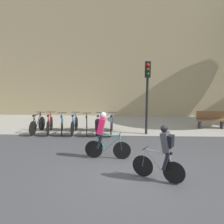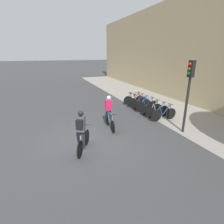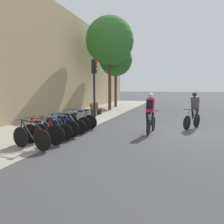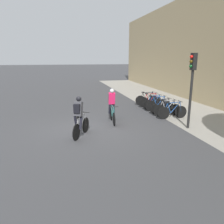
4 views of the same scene
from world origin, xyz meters
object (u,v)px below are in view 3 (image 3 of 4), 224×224
parked_bike_4 (68,125)px  traffic_light_pole (94,79)px  parked_bike_2 (52,130)px  bench (96,109)px  parked_bike_5 (75,123)px  parked_bike_6 (80,120)px  parked_bike_0 (31,137)px  parked_bike_3 (61,127)px  parked_bike_1 (43,133)px  cyclist_pink (151,112)px  cyclist_grey (194,109)px

parked_bike_4 → traffic_light_pole: bearing=-1.5°
parked_bike_2 → bench: 7.79m
parked_bike_5 → parked_bike_6: parked_bike_6 is taller
parked_bike_2 → parked_bike_4: (1.24, -0.00, -0.00)m
parked_bike_0 → parked_bike_3: (1.86, -0.00, 0.00)m
parked_bike_1 → parked_bike_0: bearing=180.0°
parked_bike_0 → bench: bearing=7.8°
bench → parked_bike_3: bearing=-170.2°
cyclist_pink → parked_bike_5: size_ratio=1.06×
parked_bike_2 → parked_bike_4: 1.24m
parked_bike_0 → parked_bike_4: parked_bike_0 is taller
parked_bike_2 → parked_bike_6: size_ratio=0.93×
parked_bike_1 → parked_bike_4: (1.86, -0.00, -0.03)m
cyclist_pink → parked_bike_2: size_ratio=1.10×
parked_bike_5 → bench: size_ratio=1.15×
parked_bike_2 → parked_bike_6: parked_bike_6 is taller
parked_bike_4 → traffic_light_pole: 3.60m
parked_bike_1 → cyclist_grey: bearing=-47.4°
parked_bike_3 → parked_bike_4: bearing=-0.2°
cyclist_grey → parked_bike_5: size_ratio=1.07×
traffic_light_pole → cyclist_grey: bearing=-89.2°
cyclist_grey → parked_bike_0: size_ratio=1.09×
parked_bike_1 → parked_bike_5: size_ratio=1.02×
parked_bike_1 → parked_bike_2: bearing=-0.1°
parked_bike_2 → parked_bike_5: size_ratio=0.97×
parked_bike_2 → parked_bike_4: size_ratio=0.98×
parked_bike_6 → parked_bike_4: bearing=-179.9°
cyclist_grey → parked_bike_0: 7.65m
parked_bike_4 → parked_bike_6: parked_bike_6 is taller
parked_bike_3 → parked_bike_5: (1.24, -0.00, -0.01)m
parked_bike_4 → parked_bike_6: size_ratio=0.95×
parked_bike_6 → traffic_light_pole: 2.66m
parked_bike_4 → bench: 6.57m
parked_bike_6 → bench: bearing=13.2°
cyclist_pink → parked_bike_2: 4.15m
cyclist_grey → parked_bike_6: 5.61m
parked_bike_2 → cyclist_pink: bearing=-56.2°
cyclist_grey → parked_bike_3: bearing=124.5°
cyclist_grey → traffic_light_pole: (-0.08, 5.22, 1.51)m
parked_bike_3 → parked_bike_4: size_ratio=1.02×
parked_bike_1 → parked_bike_2: 0.62m
parked_bike_2 → parked_bike_5: parked_bike_5 is taller
parked_bike_0 → parked_bike_2: 1.24m
parked_bike_2 → parked_bike_0: bearing=179.9°
parked_bike_6 → bench: (5.22, 1.22, 0.05)m
parked_bike_2 → parked_bike_6: (2.47, 0.00, 0.02)m
traffic_light_pole → parked_bike_1: bearing=179.1°
parked_bike_0 → bench: (8.93, 1.22, 0.05)m
parked_bike_6 → traffic_light_pole: traffic_light_pole is taller
cyclist_pink → parked_bike_6: 3.46m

